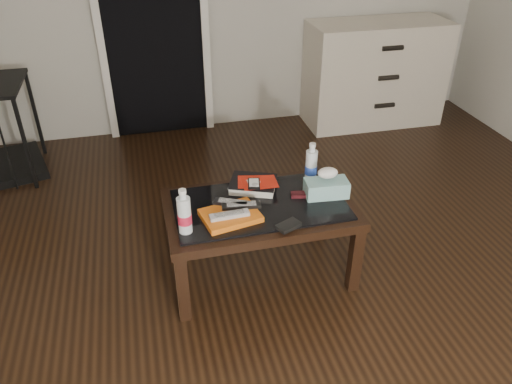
% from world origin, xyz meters
% --- Properties ---
extents(ground, '(5.00, 5.00, 0.00)m').
position_xyz_m(ground, '(0.00, 0.00, 0.00)').
color(ground, black).
rests_on(ground, ground).
extents(doorway, '(0.90, 0.08, 2.07)m').
position_xyz_m(doorway, '(-0.40, 2.47, 1.02)').
color(doorway, black).
rests_on(doorway, ground).
extents(coffee_table, '(1.00, 0.60, 0.46)m').
position_xyz_m(coffee_table, '(-0.03, 0.42, 0.40)').
color(coffee_table, black).
rests_on(coffee_table, ground).
extents(dresser, '(1.21, 0.54, 0.90)m').
position_xyz_m(dresser, '(1.49, 2.23, 0.45)').
color(dresser, beige).
rests_on(dresser, ground).
extents(magazines, '(0.32, 0.26, 0.03)m').
position_xyz_m(magazines, '(-0.21, 0.32, 0.48)').
color(magazines, orange).
rests_on(magazines, coffee_table).
extents(remote_silver, '(0.20, 0.06, 0.02)m').
position_xyz_m(remote_silver, '(-0.21, 0.29, 0.50)').
color(remote_silver, '#AFAEB3').
rests_on(remote_silver, magazines).
extents(remote_black_front, '(0.20, 0.07, 0.02)m').
position_xyz_m(remote_black_front, '(-0.14, 0.36, 0.50)').
color(remote_black_front, black).
rests_on(remote_black_front, magazines).
extents(remote_black_back, '(0.20, 0.13, 0.02)m').
position_xyz_m(remote_black_back, '(-0.18, 0.40, 0.50)').
color(remote_black_back, black).
rests_on(remote_black_back, magazines).
extents(textbook, '(0.31, 0.28, 0.05)m').
position_xyz_m(textbook, '(-0.02, 0.58, 0.48)').
color(textbook, black).
rests_on(textbook, coffee_table).
extents(dvd_mailers, '(0.21, 0.17, 0.01)m').
position_xyz_m(dvd_mailers, '(-0.02, 0.56, 0.51)').
color(dvd_mailers, red).
rests_on(dvd_mailers, textbook).
extents(ipod, '(0.08, 0.12, 0.02)m').
position_xyz_m(ipod, '(-0.03, 0.53, 0.52)').
color(ipod, black).
rests_on(ipod, dvd_mailers).
extents(flip_phone, '(0.10, 0.06, 0.02)m').
position_xyz_m(flip_phone, '(0.20, 0.43, 0.47)').
color(flip_phone, black).
rests_on(flip_phone, coffee_table).
extents(wallet, '(0.14, 0.11, 0.02)m').
position_xyz_m(wallet, '(0.06, 0.18, 0.47)').
color(wallet, black).
rests_on(wallet, coffee_table).
extents(water_bottle_left, '(0.08, 0.08, 0.24)m').
position_xyz_m(water_bottle_left, '(-0.44, 0.26, 0.58)').
color(water_bottle_left, white).
rests_on(water_bottle_left, coffee_table).
extents(water_bottle_right, '(0.07, 0.07, 0.24)m').
position_xyz_m(water_bottle_right, '(0.31, 0.57, 0.58)').
color(water_bottle_right, white).
rests_on(water_bottle_right, coffee_table).
extents(tissue_box, '(0.24, 0.14, 0.09)m').
position_xyz_m(tissue_box, '(0.34, 0.41, 0.51)').
color(tissue_box, teal).
rests_on(tissue_box, coffee_table).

